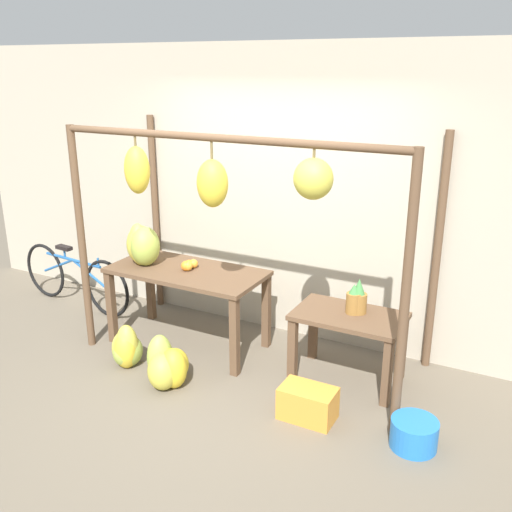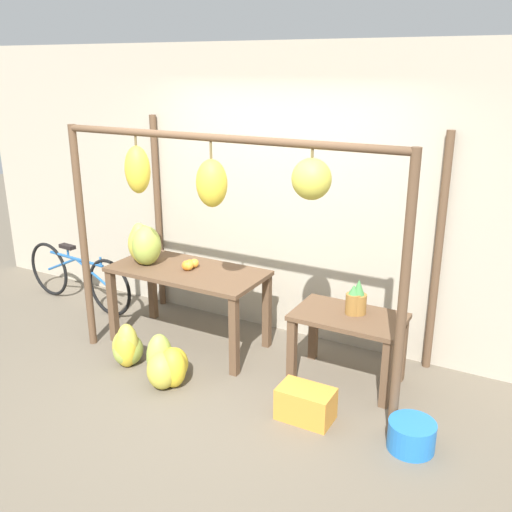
{
  "view_description": "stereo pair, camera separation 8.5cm",
  "coord_description": "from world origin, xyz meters",
  "px_view_note": "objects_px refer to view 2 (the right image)",
  "views": [
    {
      "loc": [
        2.26,
        -3.35,
        2.6
      ],
      "look_at": [
        0.09,
        0.79,
        1.02
      ],
      "focal_mm": 40.0,
      "sensor_mm": 36.0,
      "label": 1
    },
    {
      "loc": [
        2.33,
        -3.31,
        2.6
      ],
      "look_at": [
        0.09,
        0.79,
        1.02
      ],
      "focal_mm": 40.0,
      "sensor_mm": 36.0,
      "label": 2
    }
  ],
  "objects_px": {
    "pineapple_cluster": "(356,300)",
    "banana_pile_ground_right": "(167,365)",
    "orange_pile": "(189,265)",
    "parked_bicycle": "(78,276)",
    "banana_pile_ground_left": "(127,348)",
    "fruit_crate_white": "(306,404)",
    "banana_pile_on_table": "(144,245)",
    "blue_bucket": "(411,435)"
  },
  "relations": [
    {
      "from": "blue_bucket",
      "to": "fruit_crate_white",
      "type": "bearing_deg",
      "value": -177.95
    },
    {
      "from": "banana_pile_on_table",
      "to": "banana_pile_ground_left",
      "type": "relative_size",
      "value": 0.98
    },
    {
      "from": "blue_bucket",
      "to": "orange_pile",
      "type": "bearing_deg",
      "value": 165.69
    },
    {
      "from": "pineapple_cluster",
      "to": "banana_pile_ground_left",
      "type": "relative_size",
      "value": 0.74
    },
    {
      "from": "banana_pile_ground_right",
      "to": "banana_pile_on_table",
      "type": "bearing_deg",
      "value": 137.6
    },
    {
      "from": "banana_pile_ground_right",
      "to": "fruit_crate_white",
      "type": "height_order",
      "value": "banana_pile_ground_right"
    },
    {
      "from": "parked_bicycle",
      "to": "banana_pile_ground_right",
      "type": "bearing_deg",
      "value": -25.02
    },
    {
      "from": "banana_pile_ground_right",
      "to": "banana_pile_ground_left",
      "type": "bearing_deg",
      "value": 170.67
    },
    {
      "from": "orange_pile",
      "to": "fruit_crate_white",
      "type": "xyz_separation_m",
      "value": [
        1.49,
        -0.61,
        -0.69
      ]
    },
    {
      "from": "banana_pile_on_table",
      "to": "banana_pile_ground_left",
      "type": "bearing_deg",
      "value": -70.11
    },
    {
      "from": "banana_pile_on_table",
      "to": "pineapple_cluster",
      "type": "height_order",
      "value": "banana_pile_on_table"
    },
    {
      "from": "banana_pile_ground_left",
      "to": "fruit_crate_white",
      "type": "xyz_separation_m",
      "value": [
        1.76,
        0.01,
        -0.04
      ]
    },
    {
      "from": "orange_pile",
      "to": "banana_pile_ground_left",
      "type": "height_order",
      "value": "orange_pile"
    },
    {
      "from": "banana_pile_ground_right",
      "to": "pineapple_cluster",
      "type": "bearing_deg",
      "value": 31.62
    },
    {
      "from": "banana_pile_on_table",
      "to": "banana_pile_ground_right",
      "type": "relative_size",
      "value": 0.74
    },
    {
      "from": "banana_pile_ground_left",
      "to": "banana_pile_ground_right",
      "type": "relative_size",
      "value": 0.75
    },
    {
      "from": "orange_pile",
      "to": "parked_bicycle",
      "type": "xyz_separation_m",
      "value": [
        -1.66,
        0.18,
        -0.48
      ]
    },
    {
      "from": "fruit_crate_white",
      "to": "blue_bucket",
      "type": "xyz_separation_m",
      "value": [
        0.8,
        0.03,
        -0.02
      ]
    },
    {
      "from": "blue_bucket",
      "to": "parked_bicycle",
      "type": "xyz_separation_m",
      "value": [
        -3.95,
        0.76,
        0.23
      ]
    },
    {
      "from": "orange_pile",
      "to": "parked_bicycle",
      "type": "bearing_deg",
      "value": 173.93
    },
    {
      "from": "banana_pile_ground_left",
      "to": "fruit_crate_white",
      "type": "relative_size",
      "value": 0.96
    },
    {
      "from": "pineapple_cluster",
      "to": "fruit_crate_white",
      "type": "distance_m",
      "value": 0.96
    },
    {
      "from": "banana_pile_on_table",
      "to": "parked_bicycle",
      "type": "bearing_deg",
      "value": 168.86
    },
    {
      "from": "orange_pile",
      "to": "blue_bucket",
      "type": "bearing_deg",
      "value": -14.31
    },
    {
      "from": "parked_bicycle",
      "to": "orange_pile",
      "type": "bearing_deg",
      "value": -6.07
    },
    {
      "from": "fruit_crate_white",
      "to": "orange_pile",
      "type": "bearing_deg",
      "value": 157.57
    },
    {
      "from": "pineapple_cluster",
      "to": "banana_pile_ground_right",
      "type": "height_order",
      "value": "pineapple_cluster"
    },
    {
      "from": "orange_pile",
      "to": "pineapple_cluster",
      "type": "distance_m",
      "value": 1.6
    },
    {
      "from": "banana_pile_ground_left",
      "to": "parked_bicycle",
      "type": "relative_size",
      "value": 0.24
    },
    {
      "from": "banana_pile_on_table",
      "to": "banana_pile_ground_right",
      "type": "bearing_deg",
      "value": -42.4
    },
    {
      "from": "banana_pile_ground_left",
      "to": "fruit_crate_white",
      "type": "bearing_deg",
      "value": 0.49
    },
    {
      "from": "banana_pile_on_table",
      "to": "blue_bucket",
      "type": "distance_m",
      "value": 2.94
    },
    {
      "from": "orange_pile",
      "to": "banana_pile_ground_right",
      "type": "bearing_deg",
      "value": -71.31
    },
    {
      "from": "pineapple_cluster",
      "to": "banana_pile_ground_right",
      "type": "distance_m",
      "value": 1.69
    },
    {
      "from": "banana_pile_on_table",
      "to": "blue_bucket",
      "type": "relative_size",
      "value": 1.19
    },
    {
      "from": "pineapple_cluster",
      "to": "banana_pile_on_table",
      "type": "bearing_deg",
      "value": -175.05
    },
    {
      "from": "banana_pile_ground_left",
      "to": "parked_bicycle",
      "type": "xyz_separation_m",
      "value": [
        -1.39,
        0.8,
        0.17
      ]
    },
    {
      "from": "pineapple_cluster",
      "to": "banana_pile_ground_right",
      "type": "bearing_deg",
      "value": -148.38
    },
    {
      "from": "orange_pile",
      "to": "parked_bicycle",
      "type": "height_order",
      "value": "orange_pile"
    },
    {
      "from": "orange_pile",
      "to": "blue_bucket",
      "type": "distance_m",
      "value": 2.47
    },
    {
      "from": "banana_pile_on_table",
      "to": "parked_bicycle",
      "type": "distance_m",
      "value": 1.36
    },
    {
      "from": "fruit_crate_white",
      "to": "blue_bucket",
      "type": "bearing_deg",
      "value": 2.05
    }
  ]
}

